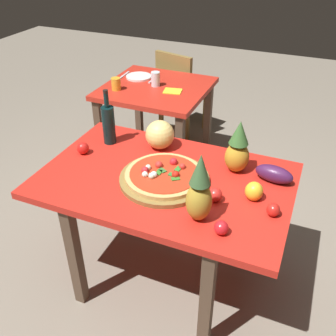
{
  "coord_description": "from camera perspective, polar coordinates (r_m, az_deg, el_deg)",
  "views": [
    {
      "loc": [
        0.66,
        -1.53,
        1.91
      ],
      "look_at": [
        0.01,
        0.02,
        0.79
      ],
      "focal_mm": 40.78,
      "sensor_mm": 36.0,
      "label": 1
    }
  ],
  "objects": [
    {
      "name": "pizza",
      "position": [
        1.99,
        -0.59,
        -0.95
      ],
      "size": [
        0.41,
        0.41,
        0.06
      ],
      "color": "tan",
      "rests_on": "pizza_board"
    },
    {
      "name": "fork_utensil",
      "position": [
        3.46,
        -6.52,
        13.65
      ],
      "size": [
        0.02,
        0.18,
        0.01
      ],
      "primitive_type": "cube",
      "rotation": [
        0.0,
        0.0,
        0.03
      ],
      "color": "silver",
      "rests_on": "background_table"
    },
    {
      "name": "napkin_folded",
      "position": [
        3.09,
        0.7,
        11.42
      ],
      "size": [
        0.16,
        0.14,
        0.01
      ],
      "primitive_type": "cube",
      "rotation": [
        0.0,
        0.0,
        0.19
      ],
      "color": "yellow",
      "rests_on": "background_table"
    },
    {
      "name": "wine_bottle",
      "position": [
        2.33,
        -8.87,
        6.56
      ],
      "size": [
        0.08,
        0.08,
        0.34
      ],
      "color": "black",
      "rests_on": "display_table"
    },
    {
      "name": "melon",
      "position": [
        2.26,
        -1.22,
        5.0
      ],
      "size": [
        0.17,
        0.17,
        0.17
      ],
      "primitive_type": "sphere",
      "color": "#EECC72",
      "rests_on": "display_table"
    },
    {
      "name": "drinking_glass_water",
      "position": [
        3.19,
        -1.88,
        13.15
      ],
      "size": [
        0.07,
        0.07,
        0.12
      ],
      "primitive_type": "cylinder",
      "color": "silver",
      "rests_on": "background_table"
    },
    {
      "name": "tomato_near_board",
      "position": [
        1.84,
        15.46,
        -6.04
      ],
      "size": [
        0.06,
        0.06,
        0.06
      ],
      "primitive_type": "sphere",
      "color": "red",
      "rests_on": "display_table"
    },
    {
      "name": "background_table",
      "position": [
        3.25,
        -1.77,
        10.15
      ],
      "size": [
        0.83,
        0.81,
        0.74
      ],
      "color": "brown",
      "rests_on": "ground_plane"
    },
    {
      "name": "pineapple_left",
      "position": [
        2.06,
        10.38,
        2.79
      ],
      "size": [
        0.13,
        0.13,
        0.3
      ],
      "color": "#BE8D26",
      "rests_on": "display_table"
    },
    {
      "name": "display_table",
      "position": [
        2.09,
        -0.42,
        -3.34
      ],
      "size": [
        1.33,
        0.86,
        0.74
      ],
      "color": "brown",
      "rests_on": "ground_plane"
    },
    {
      "name": "dining_chair",
      "position": [
        3.85,
        1.74,
        11.79
      ],
      "size": [
        0.49,
        0.49,
        0.85
      ],
      "rotation": [
        0.0,
        0.0,
        2.89
      ],
      "color": "olive",
      "rests_on": "ground_plane"
    },
    {
      "name": "tomato_beside_pepper",
      "position": [
        2.28,
        -12.6,
        2.92
      ],
      "size": [
        0.07,
        0.07,
        0.07
      ],
      "primitive_type": "sphere",
      "color": "red",
      "rests_on": "display_table"
    },
    {
      "name": "pineapple_right",
      "position": [
        1.69,
        4.71,
        -3.5
      ],
      "size": [
        0.12,
        0.12,
        0.35
      ],
      "color": "#B3912E",
      "rests_on": "display_table"
    },
    {
      "name": "drinking_glass_juice",
      "position": [
        3.14,
        -7.77,
        12.34
      ],
      "size": [
        0.08,
        0.08,
        0.1
      ],
      "primitive_type": "cylinder",
      "color": "gold",
      "rests_on": "background_table"
    },
    {
      "name": "pizza_board",
      "position": [
        2.0,
        -0.55,
        -1.62
      ],
      "size": [
        0.47,
        0.47,
        0.02
      ],
      "primitive_type": "cylinder",
      "color": "olive",
      "rests_on": "display_table"
    },
    {
      "name": "eggplant",
      "position": [
        2.06,
        15.58,
        -0.86
      ],
      "size": [
        0.21,
        0.12,
        0.09
      ],
      "primitive_type": "ellipsoid",
      "rotation": [
        0.0,
        0.0,
        2.99
      ],
      "color": "#431B44",
      "rests_on": "display_table"
    },
    {
      "name": "tomato_by_bottle",
      "position": [
        1.87,
        7.04,
        -4.0
      ],
      "size": [
        0.07,
        0.07,
        0.07
      ],
      "primitive_type": "sphere",
      "color": "red",
      "rests_on": "display_table"
    },
    {
      "name": "tomato_at_corner",
      "position": [
        1.7,
        7.97,
        -8.83
      ],
      "size": [
        0.06,
        0.06,
        0.06
      ],
      "primitive_type": "sphere",
      "color": "red",
      "rests_on": "display_table"
    },
    {
      "name": "knife_utensil",
      "position": [
        3.33,
        -2.18,
        13.1
      ],
      "size": [
        0.02,
        0.18,
        0.01
      ],
      "primitive_type": "cube",
      "rotation": [
        0.0,
        0.0,
        -0.01
      ],
      "color": "silver",
      "rests_on": "background_table"
    },
    {
      "name": "dinner_plate",
      "position": [
        3.39,
        -4.39,
        13.45
      ],
      "size": [
        0.22,
        0.22,
        0.02
      ],
      "primitive_type": "cylinder",
      "color": "white",
      "rests_on": "background_table"
    },
    {
      "name": "bell_pepper",
      "position": [
        1.91,
        12.71,
        -3.45
      ],
      "size": [
        0.09,
        0.09,
        0.1
      ],
      "primitive_type": "ellipsoid",
      "color": "yellow",
      "rests_on": "display_table"
    },
    {
      "name": "ground_plane",
      "position": [
        2.54,
        -0.36,
        -15.24
      ],
      "size": [
        10.0,
        10.0,
        0.0
      ],
      "primitive_type": "plane",
      "color": "gray"
    }
  ]
}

